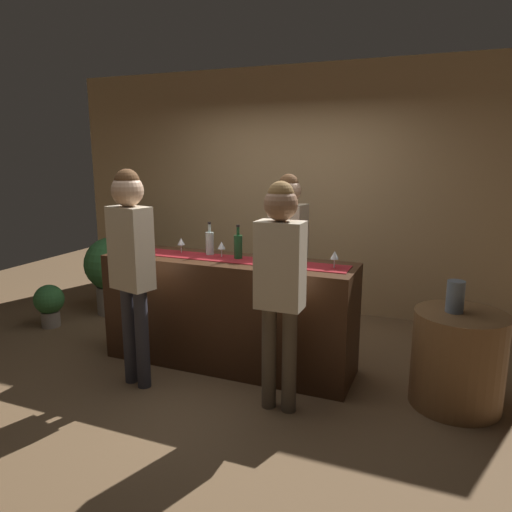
{
  "coord_description": "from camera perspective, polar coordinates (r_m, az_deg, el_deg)",
  "views": [
    {
      "loc": [
        1.79,
        -3.71,
        1.91
      ],
      "look_at": [
        0.27,
        0.0,
        1.04
      ],
      "focal_mm": 33.64,
      "sensor_mm": 36.0,
      "label": 1
    }
  ],
  "objects": [
    {
      "name": "customer_sipping",
      "position": [
        3.44,
        2.87,
        -2.0
      ],
      "size": [
        0.34,
        0.24,
        1.72
      ],
      "rotation": [
        0.0,
        0.0,
        0.01
      ],
      "color": "brown",
      "rests_on": "ground"
    },
    {
      "name": "bar_counter",
      "position": [
        4.36,
        -3.36,
        -6.72
      ],
      "size": [
        2.27,
        0.6,
        0.99
      ],
      "primitive_type": "cube",
      "color": "#3D2314",
      "rests_on": "ground"
    },
    {
      "name": "customer_browsing",
      "position": [
        3.93,
        -14.64,
        0.25
      ],
      "size": [
        0.38,
        0.28,
        1.79
      ],
      "rotation": [
        0.0,
        0.0,
        -0.24
      ],
      "color": "#33333D",
      "rests_on": "ground"
    },
    {
      "name": "bartender",
      "position": [
        4.6,
        3.8,
        1.62
      ],
      "size": [
        0.37,
        0.26,
        1.71
      ],
      "rotation": [
        0.0,
        0.0,
        2.97
      ],
      "color": "#26262B",
      "rests_on": "ground"
    },
    {
      "name": "vase_on_side_table",
      "position": [
        3.87,
        22.61,
        -4.47
      ],
      "size": [
        0.13,
        0.13,
        0.24
      ],
      "primitive_type": "cylinder",
      "color": "slate",
      "rests_on": "round_side_table"
    },
    {
      "name": "wine_glass_near_customer",
      "position": [
        4.27,
        -4.13,
        1.21
      ],
      "size": [
        0.07,
        0.07,
        0.14
      ],
      "color": "silver",
      "rests_on": "bar_counter"
    },
    {
      "name": "potted_plant_tall",
      "position": [
        5.99,
        -16.79,
        -1.57
      ],
      "size": [
        0.63,
        0.63,
        0.92
      ],
      "color": "#9E9389",
      "rests_on": "ground"
    },
    {
      "name": "potted_plant_small",
      "position": [
        5.81,
        -23.37,
        -5.12
      ],
      "size": [
        0.33,
        0.33,
        0.48
      ],
      "color": "#9E9389",
      "rests_on": "ground"
    },
    {
      "name": "wine_bottle_clear",
      "position": [
        4.38,
        -5.53,
        1.57
      ],
      "size": [
        0.07,
        0.07,
        0.3
      ],
      "color": "#B2C6C1",
      "rests_on": "bar_counter"
    },
    {
      "name": "ground_plane",
      "position": [
        4.54,
        -3.28,
        -12.63
      ],
      "size": [
        10.0,
        10.0,
        0.0
      ],
      "primitive_type": "plane",
      "color": "brown"
    },
    {
      "name": "wine_glass_far_end",
      "position": [
        4.5,
        -8.89,
        1.66
      ],
      "size": [
        0.07,
        0.07,
        0.14
      ],
      "color": "silver",
      "rests_on": "bar_counter"
    },
    {
      "name": "round_side_table",
      "position": [
        4.03,
        22.86,
        -11.26
      ],
      "size": [
        0.68,
        0.68,
        0.74
      ],
      "primitive_type": "cylinder",
      "color": "brown",
      "rests_on": "ground"
    },
    {
      "name": "wine_bottle_green",
      "position": [
        4.2,
        -2.14,
        1.16
      ],
      "size": [
        0.07,
        0.07,
        0.3
      ],
      "color": "#194723",
      "rests_on": "bar_counter"
    },
    {
      "name": "counter_runner_cloth",
      "position": [
        4.22,
        -3.45,
        -0.32
      ],
      "size": [
        2.16,
        0.28,
        0.01
      ],
      "primitive_type": "cube",
      "color": "maroon",
      "rests_on": "bar_counter"
    },
    {
      "name": "wine_glass_mid_counter",
      "position": [
        3.9,
        9.32,
        0.02
      ],
      "size": [
        0.07,
        0.07,
        0.14
      ],
      "color": "silver",
      "rests_on": "bar_counter"
    },
    {
      "name": "back_wall",
      "position": [
        5.91,
        4.57,
        7.76
      ],
      "size": [
        6.0,
        0.12,
        2.9
      ],
      "primitive_type": "cube",
      "color": "tan",
      "rests_on": "ground"
    }
  ]
}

